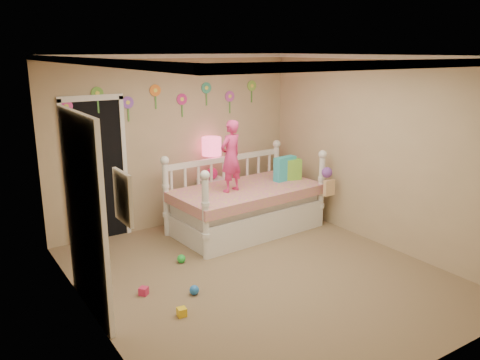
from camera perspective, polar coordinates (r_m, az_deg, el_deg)
floor at (r=6.10m, az=2.33°, el=-10.94°), size 4.00×4.50×0.01m
ceiling at (r=5.49m, az=2.63°, el=14.27°), size 4.00×4.50×0.01m
back_wall at (r=7.56m, az=-7.51°, el=4.44°), size 4.00×0.01×2.60m
left_wall at (r=4.82m, az=-17.30°, el=-2.21°), size 0.01×4.50×2.60m
right_wall at (r=6.99m, az=15.97°, el=3.12°), size 0.01×4.50×2.60m
crown_molding at (r=5.49m, az=2.62°, el=13.95°), size 4.00×4.50×0.06m
daybed at (r=7.31m, az=0.68°, el=-1.37°), size 2.31×1.35×1.22m
pillow_turquoise at (r=7.67m, az=5.25°, el=1.33°), size 0.39×0.17×0.37m
pillow_lime at (r=7.71m, az=5.88°, el=1.20°), size 0.36×0.21×0.33m
child at (r=6.97m, az=-1.08°, el=2.79°), size 0.43×0.34×1.04m
nightstand at (r=7.87m, az=-3.23°, el=-2.25°), size 0.41×0.32×0.67m
table_lamp at (r=7.68m, az=-3.32°, el=3.32°), size 0.30×0.30×0.67m
closet_doorway at (r=7.16m, az=-16.42°, el=1.19°), size 0.90×0.04×2.07m
flower_decals at (r=7.42m, az=-8.27°, el=9.21°), size 3.40×0.02×0.50m
mirror_closet at (r=5.18m, az=-17.60°, el=-3.95°), size 0.07×1.30×2.10m
wall_picture at (r=3.93m, az=-13.47°, el=-1.97°), size 0.05×0.34×0.42m
hanging_bag at (r=7.43m, az=10.15°, el=-0.29°), size 0.20×0.16×0.36m
toy_scatter at (r=5.85m, az=-7.67°, el=-11.68°), size 1.21×1.50×0.11m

